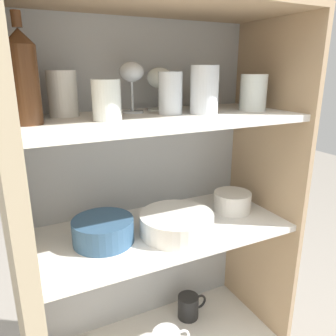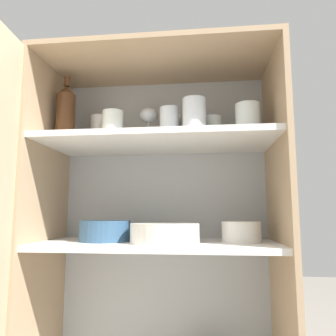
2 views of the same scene
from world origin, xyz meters
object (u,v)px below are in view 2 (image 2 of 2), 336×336
plate_stack_white (165,233)px  mixing_bowl_large (105,230)px  wine_bottle (66,113)px  serving_bowl_small (241,231)px

plate_stack_white → mixing_bowl_large: 0.22m
wine_bottle → mixing_bowl_large: bearing=0.7°
plate_stack_white → serving_bowl_small: serving_bowl_small is taller
wine_bottle → plate_stack_white: wine_bottle is taller
mixing_bowl_large → wine_bottle: bearing=-179.3°
wine_bottle → mixing_bowl_large: (0.16, 0.00, -0.42)m
wine_bottle → serving_bowl_small: size_ratio=1.91×
plate_stack_white → mixing_bowl_large: size_ratio=1.28×
wine_bottle → mixing_bowl_large: size_ratio=1.41×
serving_bowl_small → plate_stack_white: bearing=-167.1°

